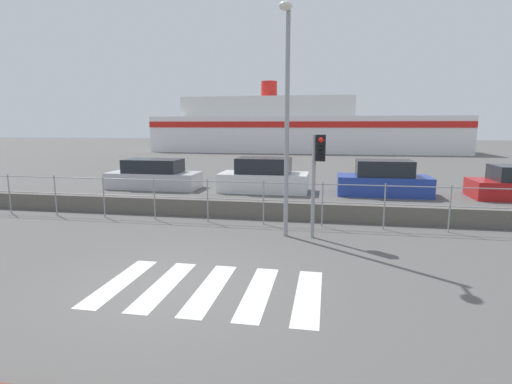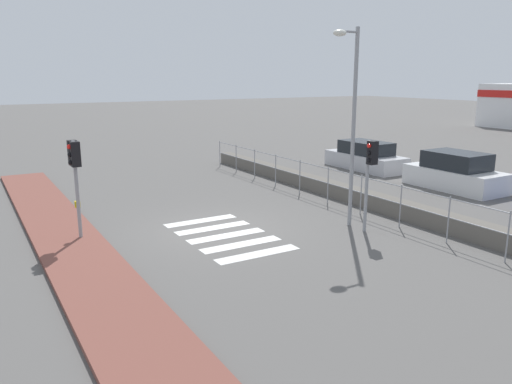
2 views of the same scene
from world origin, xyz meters
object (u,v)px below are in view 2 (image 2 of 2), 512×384
(traffic_light_near, at_px, (75,164))
(traffic_light_far, at_px, (370,166))
(parked_car_white, at_px, (455,173))
(streetlamp, at_px, (350,107))
(parked_car_silver, at_px, (365,157))

(traffic_light_near, height_order, traffic_light_far, traffic_light_near)
(parked_car_white, bearing_deg, streetlamp, -76.53)
(traffic_light_near, relative_size, traffic_light_far, 1.04)
(streetlamp, height_order, parked_car_white, streetlamp)
(parked_car_white, bearing_deg, parked_car_silver, 180.00)
(traffic_light_near, distance_m, parked_car_silver, 15.51)
(parked_car_silver, bearing_deg, parked_car_white, -0.00)
(parked_car_silver, xyz_separation_m, parked_car_white, (5.33, -0.00, 0.06))
(parked_car_silver, bearing_deg, streetlamp, -46.07)
(traffic_light_far, height_order, parked_car_silver, traffic_light_far)
(traffic_light_near, bearing_deg, traffic_light_far, 65.00)
(traffic_light_near, xyz_separation_m, parked_car_silver, (-4.42, 14.78, -1.63))
(streetlamp, relative_size, parked_car_silver, 1.37)
(traffic_light_far, height_order, parked_car_white, traffic_light_far)
(traffic_light_far, distance_m, streetlamp, 1.85)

